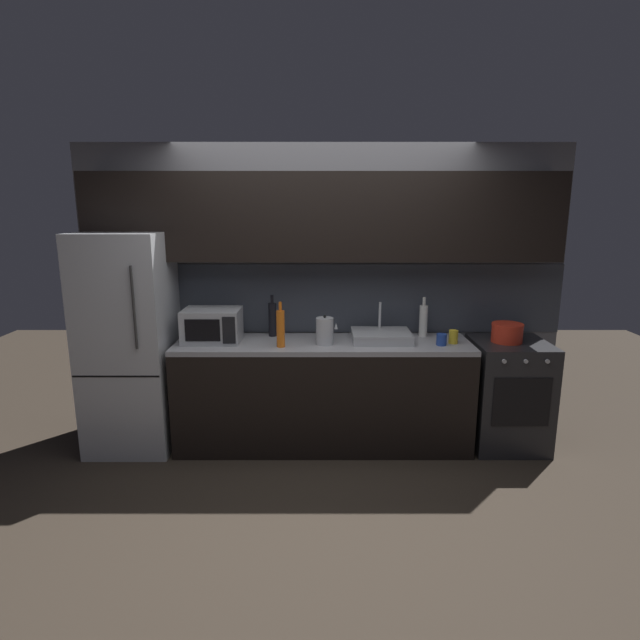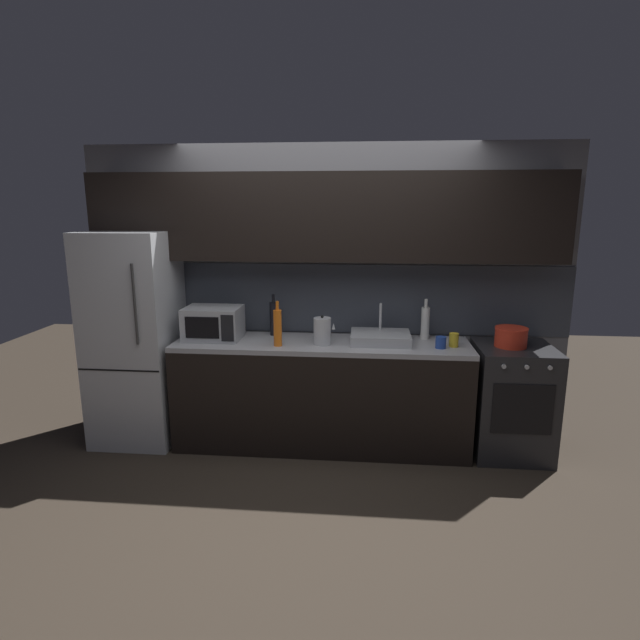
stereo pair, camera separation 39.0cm
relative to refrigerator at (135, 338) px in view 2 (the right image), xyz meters
name	(u,v)px [view 2 (the right image)]	position (x,y,z in m)	size (l,w,h in m)	color
ground_plane	(310,502)	(1.59, -0.90, -0.89)	(10.00, 10.00, 0.00)	#2D261E
back_wall	(325,259)	(1.59, 0.30, 0.65)	(4.15, 0.44, 2.50)	slate
counter_run	(321,394)	(1.59, 0.00, -0.44)	(2.41, 0.60, 0.90)	black
refrigerator	(135,338)	(0.00, 0.00, 0.00)	(0.68, 0.69, 1.79)	#B7BABF
oven_range	(511,400)	(3.13, 0.00, -0.44)	(0.60, 0.62, 0.90)	#232326
microwave	(213,323)	(0.68, 0.02, 0.14)	(0.46, 0.35, 0.27)	#A8AAAF
sink_basin	(380,337)	(2.07, 0.03, 0.05)	(0.48, 0.38, 0.30)	#ADAFB5
kettle	(322,331)	(1.60, -0.07, 0.11)	(0.18, 0.14, 0.24)	#B7BABF
wine_bottle_white	(425,322)	(2.44, 0.18, 0.15)	(0.07, 0.07, 0.34)	silver
wine_bottle_dark	(274,318)	(1.16, 0.20, 0.15)	(0.07, 0.07, 0.35)	black
wine_bottle_orange	(278,327)	(1.25, -0.15, 0.16)	(0.07, 0.07, 0.36)	orange
mug_blue	(441,342)	(2.53, -0.10, 0.05)	(0.08, 0.08, 0.09)	#234299
mug_yellow	(454,340)	(2.64, -0.04, 0.06)	(0.07, 0.07, 0.11)	gold
cooking_pot	(511,337)	(3.09, 0.00, 0.08)	(0.25, 0.25, 0.15)	red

